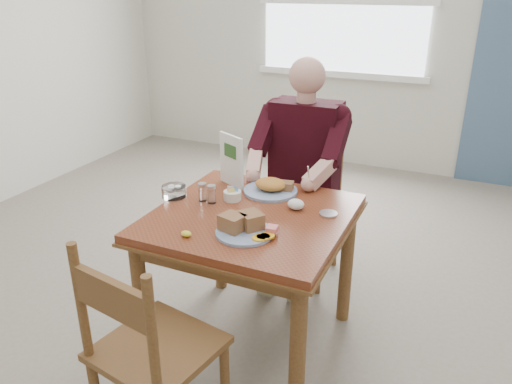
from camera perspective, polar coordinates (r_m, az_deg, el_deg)
The scene contains 16 objects.
floor at distance 2.78m, azimuth -0.50°, elevation -16.54°, with size 6.00×6.00×0.00m, color #6E6659.
wall_back at distance 5.05m, azimuth 14.63°, elevation 18.03°, with size 5.50×5.50×0.00m, color beige.
lemon_wedge at distance 2.18m, azimuth -7.97°, elevation -4.76°, with size 0.05×0.03×0.03m, color yellow.
napkin at distance 2.42m, azimuth 4.58°, elevation -1.40°, with size 0.08×0.07×0.05m, color white.
metal_dish at distance 2.39m, azimuth 8.27°, elevation -2.48°, with size 0.09×0.09×0.01m, color silver.
window at distance 5.09m, azimuth 10.09°, elevation 20.69°, with size 1.72×0.04×1.42m.
table at distance 2.43m, azimuth -0.55°, elevation -4.83°, with size 0.92×0.92×0.75m.
chair_far at distance 3.17m, azimuth 5.53°, elevation -1.25°, with size 0.42×0.42×0.95m.
chair_near at distance 2.02m, azimuth -12.14°, elevation -17.47°, with size 0.49×0.49×0.95m.
diner at distance 2.97m, azimuth 5.20°, elevation 3.97°, with size 0.53×0.56×1.39m.
near_plate at distance 2.19m, azimuth -1.34°, elevation -3.95°, with size 0.33×0.33×0.08m.
far_plate at distance 2.60m, azimuth 1.81°, elevation 0.55°, with size 0.33×0.33×0.08m.
caddy at distance 2.52m, azimuth -2.71°, elevation -0.38°, with size 0.11×0.11×0.07m.
shakers at distance 2.49m, azimuth -5.62°, elevation -0.11°, with size 0.10×0.05×0.09m.
creamer at distance 2.59m, azimuth -9.37°, elevation 0.10°, with size 0.14×0.14×0.06m.
menu at distance 2.66m, azimuth -2.83°, elevation 3.65°, with size 0.18×0.10×0.28m.
Camera 1 is at (0.91, -1.95, 1.77)m, focal length 35.00 mm.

